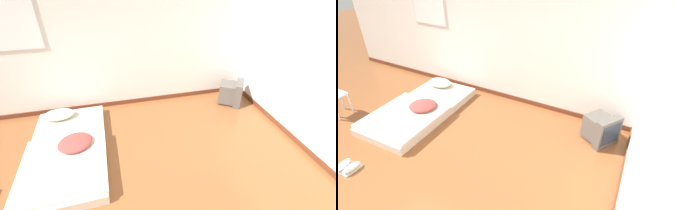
# 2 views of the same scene
# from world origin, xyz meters

# --- Properties ---
(wall_back) EXTENTS (7.82, 0.08, 2.60)m
(wall_back) POSITION_xyz_m (-0.02, 2.77, 1.29)
(wall_back) COLOR white
(wall_back) RESTS_ON ground_plane
(mattress_bed) EXTENTS (1.17, 2.13, 0.29)m
(mattress_bed) POSITION_xyz_m (-0.85, 1.46, 0.10)
(mattress_bed) COLOR beige
(mattress_bed) RESTS_ON ground_plane
(crt_tv) EXTENTS (0.59, 0.58, 0.49)m
(crt_tv) POSITION_xyz_m (2.26, 2.24, 0.24)
(crt_tv) COLOR #56514C
(crt_tv) RESTS_ON ground_plane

